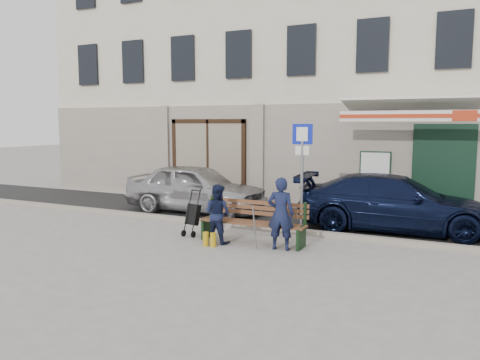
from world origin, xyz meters
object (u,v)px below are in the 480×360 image
Objects in this scene: bench at (251,222)px; woman at (217,214)px; car_silver at (196,188)px; stroller at (193,215)px; parking_sign at (302,160)px; car_navy at (395,203)px; man at (281,214)px.

woman is at bearing -153.74° from bench.
car_silver is 2.87m from stroller.
parking_sign is at bearing 42.44° from stroller.
car_navy is 3.40m from man.
parking_sign reaches higher than woman.
car_navy is 1.97× the size of bench.
woman is at bearing -142.50° from car_silver.
car_silver reaches higher than woman.
parking_sign reaches higher than car_navy.
man is at bearing -18.32° from bench.
parking_sign reaches higher than bench.
car_silver is at bearing 159.51° from parking_sign.
car_silver is at bearing -43.69° from woman.
car_silver is 1.62× the size of parking_sign.
stroller is at bearing 116.26° from car_navy.
bench is at bearing 128.73° from car_navy.
car_navy reaches higher than stroller.
car_silver reaches higher than stroller.
man is 2.34m from stroller.
bench is 1.50m from stroller.
man reaches higher than bench.
parking_sign is (-2.02, -1.11, 1.05)m from car_navy.
parking_sign is 2.47m from woman.
parking_sign is at bearing -119.34° from woman.
car_navy is at bearing -90.62° from car_silver.
car_navy is 4.91m from stroller.
parking_sign reaches higher than car_silver.
car_navy is 3.73m from bench.
car_navy is 4.42m from woman.
woman reaches higher than stroller.
car_silver is 5.62m from car_navy.
stroller is at bearing -17.94° from man.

